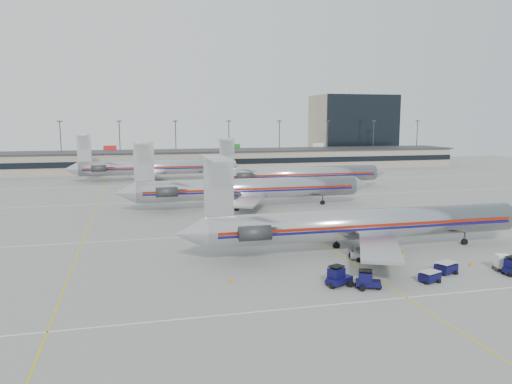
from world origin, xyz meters
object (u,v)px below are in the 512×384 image
object	(u,v)px
jet_foreground	(360,224)
uld_container	(502,262)
jet_second_row	(245,188)
belt_loader	(369,254)
tug_center	(367,280)

from	to	relation	value
jet_foreground	uld_container	xyz separation A→B (m)	(11.37, -10.37, -2.60)
jet_second_row	belt_loader	bearing A→B (deg)	-80.12
tug_center	belt_loader	xyz separation A→B (m)	(4.65, 8.89, -0.20)
jet_foreground	uld_container	size ratio (longest dim) A/B	24.18
uld_container	jet_foreground	bearing A→B (deg)	153.14
jet_second_row	tug_center	size ratio (longest dim) A/B	18.27
jet_second_row	uld_container	world-z (taller)	jet_second_row
jet_second_row	tug_center	distance (m)	44.89
jet_foreground	uld_container	world-z (taller)	jet_foreground
tug_center	belt_loader	size ratio (longest dim) A/B	0.54
jet_second_row	tug_center	xyz separation A→B (m)	(1.60, -44.78, -2.68)
jet_second_row	uld_container	distance (m)	46.59
tug_center	jet_second_row	bearing A→B (deg)	115.66
jet_second_row	tug_center	bearing A→B (deg)	-87.96
jet_foreground	tug_center	bearing A→B (deg)	-112.63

